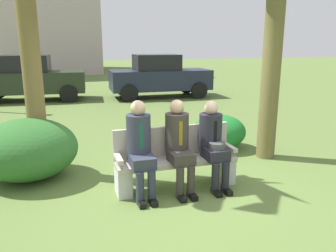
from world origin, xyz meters
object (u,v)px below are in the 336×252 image
(seated_man_middle, at_px, (179,141))
(shrub_mid_lawn, at_px, (28,149))
(park_bench, at_px, (175,160))
(seated_man_left, at_px, (140,144))
(shrub_near_bench, at_px, (219,132))
(seated_man_right, at_px, (213,140))
(parked_car_far, at_px, (159,76))
(parked_car_near, at_px, (30,78))

(seated_man_middle, distance_m, shrub_mid_lawn, 2.41)
(park_bench, distance_m, seated_man_left, 0.65)
(shrub_near_bench, bearing_deg, park_bench, -133.89)
(seated_man_middle, xyz_separation_m, seated_man_right, (0.53, -0.01, -0.02))
(seated_man_left, xyz_separation_m, parked_car_far, (2.74, 8.47, 0.09))
(seated_man_middle, bearing_deg, shrub_mid_lawn, 152.23)
(seated_man_right, height_order, shrub_mid_lawn, seated_man_right)
(seated_man_middle, distance_m, seated_man_right, 0.53)
(shrub_near_bench, bearing_deg, parked_car_far, 83.81)
(seated_man_middle, bearing_deg, parked_car_near, 106.11)
(shrub_near_bench, distance_m, shrub_mid_lawn, 3.60)
(seated_man_right, relative_size, shrub_mid_lawn, 0.83)
(park_bench, distance_m, parked_car_near, 9.40)
(shrub_near_bench, height_order, parked_car_near, parked_car_near)
(seated_man_middle, height_order, shrub_near_bench, seated_man_middle)
(shrub_near_bench, distance_m, parked_car_far, 6.90)
(seated_man_middle, bearing_deg, shrub_near_bench, 48.58)
(seated_man_right, bearing_deg, seated_man_middle, 178.94)
(parked_car_near, distance_m, parked_car_far, 4.87)
(parked_car_far, bearing_deg, shrub_near_bench, -96.19)
(seated_man_left, height_order, parked_car_far, parked_car_far)
(seated_man_right, height_order, shrub_near_bench, seated_man_right)
(shrub_near_bench, relative_size, parked_car_near, 0.28)
(seated_man_middle, xyz_separation_m, shrub_near_bench, (1.44, 1.63, -0.39))
(park_bench, relative_size, parked_car_near, 0.44)
(parked_car_near, bearing_deg, seated_man_left, -77.20)
(shrub_mid_lawn, bearing_deg, seated_man_middle, -27.77)
(seated_man_left, bearing_deg, shrub_near_bench, 39.12)
(seated_man_middle, relative_size, parked_car_far, 0.33)
(seated_man_right, bearing_deg, park_bench, 166.38)
(parked_car_near, relative_size, parked_car_far, 1.02)
(shrub_near_bench, bearing_deg, parked_car_near, 118.51)
(park_bench, relative_size, seated_man_middle, 1.35)
(park_bench, distance_m, shrub_mid_lawn, 2.33)
(park_bench, relative_size, parked_car_far, 0.45)
(shrub_mid_lawn, bearing_deg, shrub_near_bench, 8.25)
(park_bench, xyz_separation_m, parked_car_near, (-2.63, 9.02, 0.42))
(seated_man_right, height_order, parked_car_near, parked_car_near)
(shrub_mid_lawn, distance_m, parked_car_near, 8.05)
(seated_man_right, bearing_deg, parked_car_near, 109.12)
(seated_man_left, relative_size, parked_car_near, 0.33)
(seated_man_right, relative_size, shrub_near_bench, 1.15)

